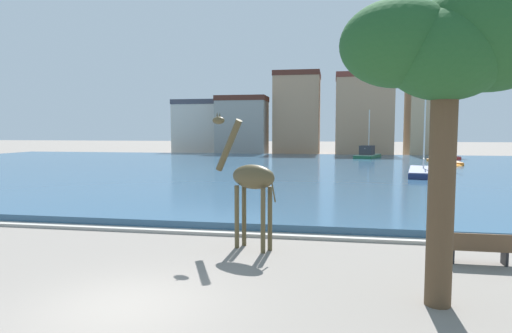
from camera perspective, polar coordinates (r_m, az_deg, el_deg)
name	(u,v)px	position (r m, az deg, el deg)	size (l,w,h in m)	color
ground_plane	(124,307)	(10.34, -17.00, -17.30)	(300.00, 300.00, 0.00)	gray
harbor_water	(284,170)	(40.60, 3.72, -0.44)	(90.58, 49.20, 0.39)	#2D5170
quay_edge_coping	(211,232)	(16.42, -6.00, -8.63)	(90.58, 0.50, 0.12)	#ADA89E
giraffe_statue	(250,179)	(13.99, -0.82, -1.68)	(2.43, 1.46, 4.47)	#4C4228
sailboat_green	(368,156)	(58.56, 14.58, 1.41)	(4.15, 7.23, 6.59)	#236B42
sailboat_orange	(445,162)	(49.78, 23.59, 0.52)	(2.56, 7.62, 5.75)	orange
sailboat_red	(447,157)	(60.43, 23.83, 1.18)	(1.94, 7.47, 7.82)	red
sailboat_navy	(423,173)	(37.17, 21.15, -0.83)	(3.52, 8.66, 9.73)	navy
sailboat_yellow	(443,166)	(43.55, 23.38, 0.04)	(2.94, 7.01, 8.20)	gold
shade_tree	(454,48)	(10.41, 24.66, 14.04)	(4.68, 3.14, 7.02)	brown
park_bench	(479,248)	(14.21, 27.28, -9.46)	(1.80, 0.44, 0.92)	brown
townhouse_wide_warehouse	(199,127)	(73.84, -7.47, 5.18)	(7.92, 6.25, 8.96)	beige
townhouse_narrow_midrow	(242,126)	(68.44, -1.83, 5.38)	(7.83, 5.50, 9.25)	gray
townhouse_tall_gabled	(297,114)	(69.85, 5.45, 6.91)	(7.19, 7.48, 13.04)	tan
townhouse_corner_house	(364,115)	(67.88, 13.98, 6.59)	(8.44, 6.63, 12.41)	tan
townhouse_end_terrace	(425,116)	(69.17, 21.42, 6.17)	(5.30, 6.46, 11.93)	tan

